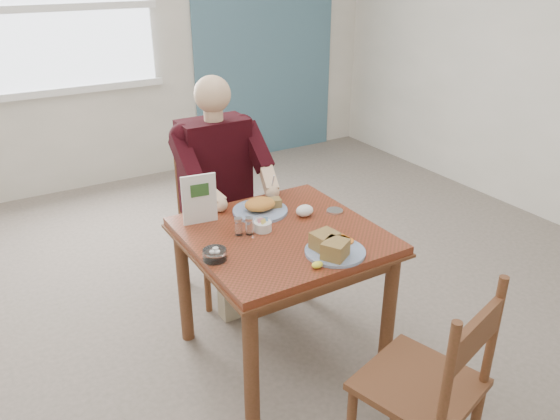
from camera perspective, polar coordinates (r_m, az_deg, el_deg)
floor at (r=3.10m, az=0.19°, el=-14.67°), size 6.00×6.00×0.00m
wall_back at (r=5.23m, az=-17.84°, el=17.48°), size 5.50×0.00×5.50m
accent_panel at (r=5.80m, az=-1.50°, el=19.22°), size 1.60×0.02×2.80m
lemon_wedge at (r=2.38m, az=3.92°, el=-5.73°), size 0.06×0.05×0.03m
napkin at (r=2.84m, az=2.59°, el=-0.06°), size 0.11×0.10×0.06m
metal_dish at (r=2.91m, az=5.75°, el=-0.09°), size 0.10×0.10×0.01m
window at (r=5.10m, az=-22.62°, el=18.92°), size 1.72×0.04×1.42m
table at (r=2.74m, az=0.21°, el=-4.33°), size 0.92×0.92×0.75m
chair_far at (r=3.44m, az=-6.65°, el=-1.06°), size 0.42×0.42×0.95m
chair_near at (r=2.27m, az=15.40°, el=-17.46°), size 0.52×0.52×0.95m
diner at (r=3.24m, az=-6.27°, el=3.64°), size 0.53×0.56×1.39m
near_plate at (r=2.49m, az=5.49°, el=-3.87°), size 0.36×0.36×0.09m
far_plate at (r=2.88m, az=-1.99°, el=0.32°), size 0.36×0.36×0.08m
caddy at (r=2.69m, az=-1.83°, el=-1.69°), size 0.11×0.11×0.07m
shakers at (r=2.65m, az=-3.79°, el=-1.68°), size 0.10×0.07×0.09m
creamer at (r=2.45m, az=-6.83°, el=-4.65°), size 0.14×0.14×0.05m
menu at (r=2.75m, az=-8.42°, el=1.16°), size 0.18×0.04×0.26m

